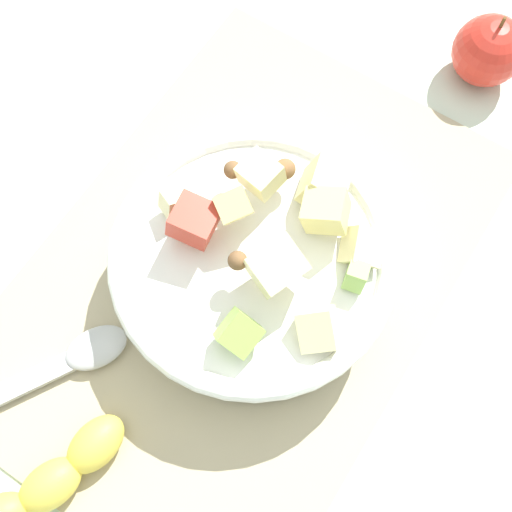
% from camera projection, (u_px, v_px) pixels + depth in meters
% --- Properties ---
extents(ground_plane, '(2.40, 2.40, 0.00)m').
position_uv_depth(ground_plane, '(241.00, 273.00, 0.61)').
color(ground_plane, silver).
extents(placemat, '(0.51, 0.35, 0.01)m').
position_uv_depth(placemat, '(241.00, 272.00, 0.61)').
color(placemat, tan).
rests_on(placemat, ground_plane).
extents(salad_bowl, '(0.24, 0.24, 0.12)m').
position_uv_depth(salad_bowl, '(257.00, 259.00, 0.57)').
color(salad_bowl, white).
rests_on(salad_bowl, placemat).
extents(serving_spoon, '(0.22, 0.14, 0.01)m').
position_uv_depth(serving_spoon, '(40.00, 375.00, 0.57)').
color(serving_spoon, '#B7B7BC').
rests_on(serving_spoon, placemat).
extents(whole_apple, '(0.07, 0.07, 0.08)m').
position_uv_depth(whole_apple, '(488.00, 51.00, 0.66)').
color(whole_apple, red).
rests_on(whole_apple, ground_plane).
extents(banana_whole, '(0.15, 0.08, 0.04)m').
position_uv_depth(banana_whole, '(48.00, 482.00, 0.53)').
color(banana_whole, yellow).
rests_on(banana_whole, ground_plane).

